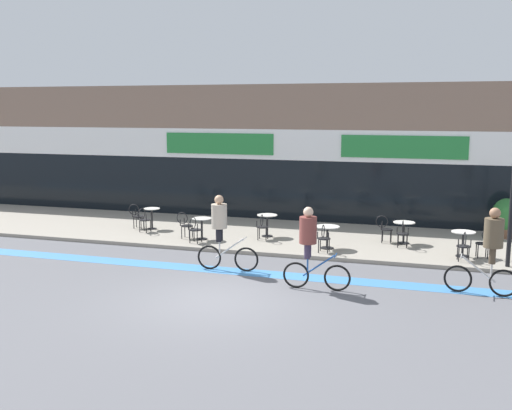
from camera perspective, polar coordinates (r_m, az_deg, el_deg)
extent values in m
plane|color=#5B5B60|center=(14.51, -3.85, -9.06)|extent=(120.00, 120.00, 0.00)
cube|color=gray|center=(21.18, 3.18, -3.02)|extent=(40.00, 5.50, 0.12)
cube|color=#7F6656|center=(25.41, 5.83, 5.09)|extent=(40.00, 4.00, 5.48)
cube|color=black|center=(23.63, 4.83, 1.34)|extent=(38.80, 0.10, 2.40)
cube|color=white|center=(23.48, 4.90, 5.70)|extent=(39.20, 0.14, 1.20)
cube|color=#237A38|center=(24.44, -3.56, 5.86)|extent=(4.60, 0.08, 0.84)
cube|color=#237A38|center=(22.91, 13.85, 5.39)|extent=(4.60, 0.08, 0.84)
cube|color=#3D7AB7|center=(16.83, -0.70, -6.43)|extent=(36.00, 0.70, 0.01)
cylinder|color=black|center=(22.50, -9.86, -2.23)|extent=(0.33, 0.33, 0.02)
cylinder|color=black|center=(22.43, -9.88, -1.32)|extent=(0.07, 0.07, 0.75)
cylinder|color=silver|center=(22.37, -9.91, -0.34)|extent=(0.61, 0.61, 0.02)
cylinder|color=black|center=(20.53, -5.17, -3.23)|extent=(0.37, 0.37, 0.02)
cylinder|color=black|center=(20.46, -5.18, -2.30)|extent=(0.07, 0.07, 0.71)
cylinder|color=silver|center=(20.39, -5.20, -1.29)|extent=(0.67, 0.67, 0.02)
cylinder|color=black|center=(20.90, 1.07, -2.97)|extent=(0.38, 0.38, 0.02)
cylinder|color=black|center=(20.83, 1.07, -2.01)|extent=(0.07, 0.07, 0.74)
cylinder|color=silver|center=(20.76, 1.08, -0.97)|extent=(0.70, 0.70, 0.02)
cylinder|color=black|center=(19.27, 6.78, -4.08)|extent=(0.42, 0.42, 0.02)
cylinder|color=black|center=(19.20, 6.80, -3.11)|extent=(0.07, 0.07, 0.70)
cylinder|color=silver|center=(19.13, 6.82, -2.05)|extent=(0.77, 0.77, 0.02)
cylinder|color=black|center=(20.42, 13.85, -3.54)|extent=(0.39, 0.39, 0.02)
cylinder|color=black|center=(20.35, 13.89, -2.61)|extent=(0.07, 0.07, 0.70)
cylinder|color=silver|center=(20.28, 13.93, -1.62)|extent=(0.71, 0.71, 0.02)
cylinder|color=black|center=(19.15, 19.04, -4.62)|extent=(0.39, 0.39, 0.02)
cylinder|color=black|center=(19.08, 19.10, -3.57)|extent=(0.07, 0.07, 0.74)
cylinder|color=silver|center=(19.00, 19.16, -2.43)|extent=(0.71, 0.71, 0.02)
cylinder|color=black|center=(21.94, -10.54, -1.42)|extent=(0.44, 0.44, 0.03)
cylinder|color=black|center=(22.18, -10.62, -1.90)|extent=(0.03, 0.03, 0.42)
cylinder|color=black|center=(22.02, -10.01, -1.96)|extent=(0.03, 0.03, 0.42)
cylinder|color=black|center=(21.95, -11.03, -2.03)|extent=(0.03, 0.03, 0.42)
cylinder|color=black|center=(21.79, -10.42, -2.09)|extent=(0.03, 0.03, 0.42)
torus|color=black|center=(21.76, -10.81, -0.81)|extent=(0.07, 0.41, 0.41)
cylinder|color=black|center=(21.88, -11.17, -1.13)|extent=(0.03, 0.03, 0.23)
cylinder|color=black|center=(21.69, -10.42, -1.20)|extent=(0.03, 0.03, 0.23)
cylinder|color=black|center=(22.68, -11.13, -1.09)|extent=(0.45, 0.45, 0.03)
cylinder|color=black|center=(22.80, -10.66, -1.60)|extent=(0.03, 0.03, 0.42)
cylinder|color=black|center=(22.54, -10.90, -1.73)|extent=(0.03, 0.03, 0.42)
cylinder|color=black|center=(22.89, -11.32, -1.57)|extent=(0.03, 0.03, 0.42)
cylinder|color=black|center=(22.64, -11.56, -1.70)|extent=(0.03, 0.03, 0.42)
torus|color=black|center=(22.69, -11.55, -0.43)|extent=(0.41, 0.09, 0.41)
cylinder|color=black|center=(22.87, -11.39, -0.69)|extent=(0.03, 0.03, 0.23)
cylinder|color=black|center=(22.55, -11.69, -0.84)|extent=(0.03, 0.03, 0.23)
cylinder|color=black|center=(19.95, -5.78, -2.37)|extent=(0.44, 0.44, 0.03)
cylinder|color=black|center=(20.18, -5.92, -2.89)|extent=(0.03, 0.03, 0.42)
cylinder|color=black|center=(20.05, -5.23, -2.96)|extent=(0.03, 0.03, 0.42)
cylinder|color=black|center=(19.94, -6.32, -3.04)|extent=(0.03, 0.03, 0.42)
cylinder|color=black|center=(19.81, -5.62, -3.11)|extent=(0.03, 0.03, 0.42)
torus|color=black|center=(19.75, -6.04, -1.71)|extent=(0.07, 0.41, 0.41)
cylinder|color=black|center=(19.86, -6.46, -2.05)|extent=(0.03, 0.03, 0.23)
cylinder|color=black|center=(19.70, -5.60, -2.14)|extent=(0.03, 0.03, 0.23)
cylinder|color=black|center=(20.66, -6.60, -1.98)|extent=(0.41, 0.41, 0.03)
cylinder|color=black|center=(20.78, -6.08, -2.54)|extent=(0.03, 0.03, 0.42)
cylinder|color=black|center=(20.52, -6.37, -2.69)|extent=(0.03, 0.03, 0.42)
cylinder|color=black|center=(20.88, -6.79, -2.49)|extent=(0.03, 0.03, 0.42)
cylinder|color=black|center=(20.63, -7.09, -2.64)|extent=(0.03, 0.03, 0.42)
torus|color=black|center=(20.67, -7.04, -1.24)|extent=(0.41, 0.04, 0.41)
cylinder|color=black|center=(20.85, -6.85, -1.52)|extent=(0.03, 0.03, 0.23)
cylinder|color=black|center=(20.54, -7.22, -1.69)|extent=(0.03, 0.03, 0.23)
cylinder|color=black|center=(20.30, 0.64, -2.12)|extent=(0.44, 0.44, 0.03)
cylinder|color=black|center=(20.50, 0.33, -2.64)|extent=(0.03, 0.03, 0.42)
cylinder|color=black|center=(20.45, 1.10, -2.68)|extent=(0.03, 0.03, 0.42)
cylinder|color=black|center=(20.24, 0.18, -2.80)|extent=(0.03, 0.03, 0.42)
cylinder|color=black|center=(20.18, 0.96, -2.84)|extent=(0.03, 0.03, 0.42)
torus|color=black|center=(20.08, 0.55, -1.48)|extent=(0.07, 0.41, 0.41)
cylinder|color=black|center=(20.14, 0.08, -1.84)|extent=(0.03, 0.03, 0.23)
cylinder|color=black|center=(20.08, 1.03, -1.87)|extent=(0.03, 0.03, 0.23)
cylinder|color=black|center=(18.65, 6.50, -3.19)|extent=(0.40, 0.40, 0.03)
cylinder|color=black|center=(18.86, 6.15, -3.75)|extent=(0.03, 0.03, 0.42)
cylinder|color=black|center=(18.81, 6.99, -3.80)|extent=(0.03, 0.03, 0.42)
cylinder|color=black|center=(18.59, 5.98, -3.94)|extent=(0.03, 0.03, 0.42)
cylinder|color=black|center=(18.54, 6.83, -3.99)|extent=(0.03, 0.03, 0.42)
torus|color=black|center=(18.43, 6.41, -2.51)|extent=(0.03, 0.41, 0.41)
cylinder|color=black|center=(18.49, 5.88, -2.89)|extent=(0.03, 0.03, 0.23)
cylinder|color=black|center=(18.43, 6.92, -2.95)|extent=(0.03, 0.03, 0.23)
cylinder|color=black|center=(19.79, 13.80, -2.68)|extent=(0.40, 0.40, 0.03)
cylinder|color=black|center=(19.98, 13.40, -3.21)|extent=(0.03, 0.03, 0.42)
cylinder|color=black|center=(19.97, 14.20, -3.25)|extent=(0.03, 0.03, 0.42)
cylinder|color=black|center=(19.71, 13.35, -3.38)|extent=(0.03, 0.03, 0.42)
cylinder|color=black|center=(19.70, 14.16, -3.42)|extent=(0.03, 0.03, 0.42)
torus|color=black|center=(19.58, 13.80, -2.03)|extent=(0.03, 0.41, 0.41)
cylinder|color=black|center=(19.61, 13.29, -2.39)|extent=(0.03, 0.03, 0.23)
cylinder|color=black|center=(19.59, 14.29, -2.44)|extent=(0.03, 0.03, 0.23)
cylinder|color=black|center=(20.37, 12.35, -2.30)|extent=(0.40, 0.40, 0.03)
cylinder|color=black|center=(20.54, 12.75, -2.86)|extent=(0.03, 0.03, 0.42)
cylinder|color=black|center=(20.27, 12.69, -3.02)|extent=(0.03, 0.03, 0.42)
cylinder|color=black|center=(20.56, 11.97, -2.82)|extent=(0.03, 0.03, 0.42)
cylinder|color=black|center=(20.29, 11.90, -2.98)|extent=(0.03, 0.03, 0.42)
torus|color=black|center=(20.33, 11.90, -1.55)|extent=(0.41, 0.03, 0.41)
cylinder|color=black|center=(20.52, 11.93, -1.83)|extent=(0.03, 0.03, 0.23)
cylinder|color=black|center=(20.19, 11.84, -2.01)|extent=(0.03, 0.03, 0.23)
cylinder|color=black|center=(18.53, 19.16, -3.74)|extent=(0.44, 0.44, 0.03)
cylinder|color=black|center=(18.69, 18.64, -4.31)|extent=(0.03, 0.03, 0.42)
cylinder|color=black|center=(18.73, 19.49, -4.33)|extent=(0.03, 0.03, 0.42)
cylinder|color=black|center=(18.42, 18.75, -4.51)|extent=(0.03, 0.03, 0.42)
cylinder|color=black|center=(18.46, 19.61, -4.53)|extent=(0.03, 0.03, 0.42)
torus|color=black|center=(18.31, 19.27, -3.06)|extent=(0.07, 0.41, 0.41)
cylinder|color=black|center=(18.31, 18.72, -3.46)|extent=(0.03, 0.03, 0.23)
cylinder|color=black|center=(18.36, 19.78, -3.48)|extent=(0.03, 0.03, 0.23)
cylinder|color=black|center=(19.09, 20.76, -3.45)|extent=(0.45, 0.45, 0.03)
cylinder|color=black|center=(18.98, 20.38, -4.20)|extent=(0.03, 0.03, 0.42)
cylinder|color=black|center=(19.25, 20.23, -4.01)|extent=(0.03, 0.03, 0.42)
cylinder|color=black|center=(19.03, 21.21, -4.21)|extent=(0.03, 0.03, 0.42)
cylinder|color=black|center=(19.30, 21.05, -4.02)|extent=(0.03, 0.03, 0.42)
torus|color=black|center=(19.07, 21.30, -2.69)|extent=(0.41, 0.08, 0.41)
cylinder|color=black|center=(18.93, 21.38, -3.20)|extent=(0.03, 0.03, 0.23)
cylinder|color=black|center=(19.26, 21.19, -2.98)|extent=(0.03, 0.03, 0.23)
cylinder|color=brown|center=(22.39, 22.63, -2.42)|extent=(0.61, 0.61, 0.37)
ellipsoid|color=#28662D|center=(22.28, 22.73, -0.91)|extent=(0.97, 0.97, 1.17)
torus|color=black|center=(15.85, 18.67, -6.66)|extent=(0.69, 0.11, 0.68)
torus|color=black|center=(15.83, 22.53, -6.89)|extent=(0.69, 0.11, 0.68)
cylinder|color=silver|center=(15.76, 20.46, -5.75)|extent=(0.82, 0.11, 0.62)
cylinder|color=silver|center=(15.77, 21.49, -5.99)|extent=(0.04, 0.04, 0.48)
cylinder|color=silver|center=(15.70, 18.97, -4.62)|extent=(0.07, 0.48, 0.03)
cylinder|color=#4C3D2D|center=(15.58, 21.58, -4.53)|extent=(0.17, 0.17, 0.39)
cylinder|color=#4C3D2D|center=(15.75, 21.59, -4.38)|extent=(0.17, 0.17, 0.39)
cylinder|color=brown|center=(15.55, 21.71, -2.49)|extent=(0.50, 0.50, 0.71)
sphere|color=#9E7051|center=(15.46, 21.81, -0.72)|extent=(0.27, 0.27, 0.27)
torus|color=black|center=(15.23, 7.74, -6.90)|extent=(0.68, 0.08, 0.68)
torus|color=black|center=(15.38, 3.83, -6.67)|extent=(0.68, 0.08, 0.68)
cylinder|color=#23519E|center=(15.21, 5.99, -5.76)|extent=(0.82, 0.08, 0.61)
cylinder|color=#23519E|center=(15.27, 4.93, -5.88)|extent=(0.04, 0.04, 0.47)
cylinder|color=#23519E|center=(15.08, 7.59, -4.79)|extent=(0.05, 0.48, 0.03)
cylinder|color=#382D47|center=(15.24, 5.01, -4.27)|extent=(0.16, 0.16, 0.37)
cylinder|color=#382D47|center=(15.08, 4.90, -4.41)|extent=(0.16, 0.16, 0.37)
cylinder|color=brown|center=(15.05, 4.98, -2.40)|extent=(0.46, 0.46, 0.68)
sphere|color=beige|center=(14.96, 5.00, -0.66)|extent=(0.25, 0.25, 0.25)
torus|color=black|center=(16.85, -0.93, -5.20)|extent=(0.70, 0.11, 0.70)
torus|color=black|center=(17.13, -4.46, -4.99)|extent=(0.70, 0.11, 0.70)
cylinder|color=silver|center=(16.90, -2.54, -4.13)|extent=(0.84, 0.11, 0.63)
cylinder|color=silver|center=(16.98, -3.49, -4.25)|extent=(0.04, 0.04, 0.49)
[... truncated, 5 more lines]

